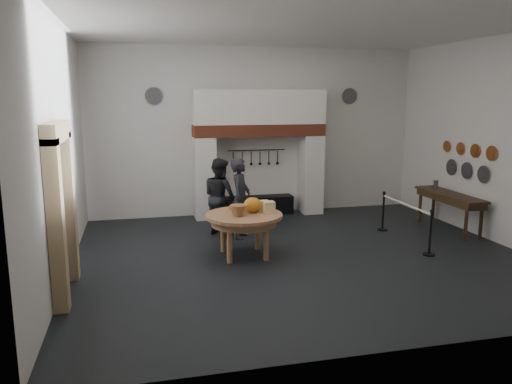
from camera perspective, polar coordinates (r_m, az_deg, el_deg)
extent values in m
cube|color=black|center=(10.31, 5.21, -7.19)|extent=(9.00, 8.00, 0.02)
cube|color=silver|center=(9.89, 5.68, 18.44)|extent=(9.00, 8.00, 0.02)
cube|color=silver|center=(13.68, -0.02, 6.93)|extent=(9.00, 0.02, 4.50)
cube|color=silver|center=(6.23, 17.40, 1.74)|extent=(9.00, 0.02, 4.50)
cube|color=silver|center=(9.42, -21.54, 4.40)|extent=(0.02, 8.00, 4.50)
cube|color=silver|center=(12.08, 26.17, 5.31)|extent=(0.02, 8.00, 4.50)
cube|color=silver|center=(13.21, -5.90, 1.60)|extent=(0.55, 0.70, 2.15)
cube|color=silver|center=(13.90, 6.25, 2.05)|extent=(0.55, 0.70, 2.15)
cube|color=#9E442B|center=(13.34, 0.33, 7.08)|extent=(3.50, 0.72, 0.32)
cube|color=silver|center=(13.31, 0.34, 9.71)|extent=(3.50, 0.70, 0.90)
cube|color=black|center=(13.70, 0.25, -1.53)|extent=(1.90, 0.45, 0.50)
cylinder|color=black|center=(13.65, 0.06, 4.81)|extent=(1.60, 0.02, 0.02)
cube|color=black|center=(8.60, -21.78, -2.94)|extent=(0.04, 1.10, 2.50)
cube|color=tan|center=(7.90, -21.86, -3.75)|extent=(0.22, 0.30, 2.60)
cube|color=tan|center=(9.25, -20.65, -1.61)|extent=(0.22, 0.30, 2.60)
cube|color=tan|center=(8.38, -21.84, 6.43)|extent=(0.22, 1.70, 0.30)
cube|color=gold|center=(10.28, -20.42, 1.30)|extent=(0.05, 0.34, 0.44)
cylinder|color=tan|center=(10.00, -1.38, -2.71)|extent=(1.90, 1.90, 0.07)
ellipsoid|color=orange|center=(10.10, -0.40, -1.47)|extent=(0.36, 0.36, 0.31)
cube|color=#F5D492|center=(10.03, 1.47, -1.76)|extent=(0.22, 0.22, 0.24)
cube|color=#E4D188|center=(10.32, 0.93, -1.52)|extent=(0.18, 0.18, 0.20)
cone|color=olive|center=(9.79, -2.06, -2.13)|extent=(0.39, 0.39, 0.22)
ellipsoid|color=#A57F3A|center=(10.29, -2.34, -1.76)|extent=(0.31, 0.18, 0.13)
imported|color=black|center=(11.32, -1.80, -0.71)|extent=(0.69, 0.79, 1.83)
imported|color=black|center=(11.64, -4.13, -0.50)|extent=(0.98, 1.08, 1.80)
cube|color=#3B2915|center=(12.86, 21.27, -0.27)|extent=(0.55, 2.20, 0.06)
cylinder|color=#55555A|center=(13.33, 19.86, 0.80)|extent=(0.12, 0.12, 0.22)
cylinder|color=#C6662D|center=(12.23, 25.32, 4.02)|extent=(0.03, 0.34, 0.34)
cylinder|color=#C6662D|center=(12.67, 23.77, 4.34)|extent=(0.03, 0.32, 0.32)
cylinder|color=#C6662D|center=(13.11, 22.33, 4.63)|extent=(0.03, 0.30, 0.30)
cylinder|color=#C6662D|center=(13.55, 20.98, 4.90)|extent=(0.03, 0.28, 0.28)
cylinder|color=#4C4C51|center=(12.45, 24.56, 1.85)|extent=(0.03, 0.40, 0.40)
cylinder|color=#4C4C51|center=(12.92, 22.94, 2.27)|extent=(0.03, 0.40, 0.40)
cylinder|color=#4C4C51|center=(13.40, 21.43, 2.66)|extent=(0.03, 0.40, 0.40)
cylinder|color=#4C4C51|center=(13.24, -11.62, 10.69)|extent=(0.44, 0.03, 0.44)
cylinder|color=#4C4C51|center=(14.48, 10.65, 10.72)|extent=(0.44, 0.03, 0.44)
cylinder|color=black|center=(10.73, 19.30, -4.54)|extent=(0.05, 0.05, 0.90)
cylinder|color=black|center=(12.40, 14.34, -2.23)|extent=(0.05, 0.05, 0.90)
cylinder|color=white|center=(11.47, 16.75, -1.37)|extent=(0.04, 2.00, 0.04)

